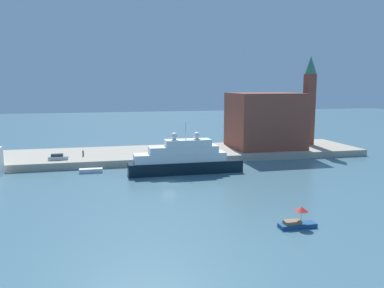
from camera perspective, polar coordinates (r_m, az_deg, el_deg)
name	(u,v)px	position (r m, az deg, el deg)	size (l,w,h in m)	color
ground	(169,183)	(74.26, -3.44, -5.64)	(400.00, 400.00, 0.00)	slate
quay_dock	(150,154)	(99.79, -6.06, -1.52)	(110.00, 21.10, 1.61)	#ADA38E
large_yacht	(184,160)	(81.54, -1.17, -2.28)	(23.76, 4.44, 10.67)	black
small_motorboat	(298,221)	(53.17, 15.09, -10.72)	(4.90, 1.74, 2.75)	navy
work_barge	(91,171)	(85.13, -14.48, -3.76)	(4.78, 1.61, 0.84)	silver
harbor_building	(265,120)	(106.65, 10.56, 3.40)	(17.88, 15.72, 14.52)	brown
bell_tower	(309,97)	(114.46, 16.70, 6.62)	(3.37, 3.37, 24.47)	brown
parked_car	(58,157)	(92.94, -18.90, -1.83)	(4.30, 1.61, 1.31)	silver
person_figure	(83,153)	(95.51, -15.54, -1.32)	(0.36, 0.36, 1.55)	#4C4C4C
mooring_bollard	(184,155)	(91.82, -1.22, -1.60)	(0.45, 0.45, 0.79)	black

